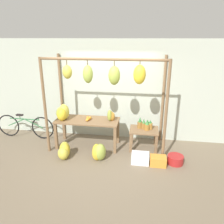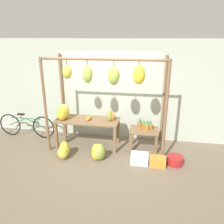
% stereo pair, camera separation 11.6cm
% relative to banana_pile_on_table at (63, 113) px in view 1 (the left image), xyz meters
% --- Properties ---
extents(ground_plane, '(20.00, 20.00, 0.00)m').
position_rel_banana_pile_on_table_xyz_m(ground_plane, '(1.16, -0.55, -0.94)').
color(ground_plane, '#756651').
extents(shop_wall_back, '(8.00, 0.08, 2.80)m').
position_rel_banana_pile_on_table_xyz_m(shop_wall_back, '(1.16, 0.80, 0.46)').
color(shop_wall_back, '#B7C1B2').
rests_on(shop_wall_back, ground_plane).
extents(stall_awning, '(2.98, 1.25, 2.40)m').
position_rel_banana_pile_on_table_xyz_m(stall_awning, '(1.24, -0.20, 0.85)').
color(stall_awning, brown).
rests_on(stall_awning, ground_plane).
extents(display_table_main, '(1.67, 0.69, 0.76)m').
position_rel_banana_pile_on_table_xyz_m(display_table_main, '(0.64, 0.07, -0.29)').
color(display_table_main, brown).
rests_on(display_table_main, ground_plane).
extents(display_table_side, '(0.74, 0.57, 0.56)m').
position_rel_banana_pile_on_table_xyz_m(display_table_side, '(2.14, 0.12, -0.51)').
color(display_table_side, brown).
rests_on(display_table_side, ground_plane).
extents(banana_pile_on_table, '(0.39, 0.49, 0.40)m').
position_rel_banana_pile_on_table_xyz_m(banana_pile_on_table, '(0.00, 0.00, 0.00)').
color(banana_pile_on_table, gold).
rests_on(banana_pile_on_table, display_table_main).
extents(orange_pile, '(0.14, 0.23, 0.09)m').
position_rel_banana_pile_on_table_xyz_m(orange_pile, '(0.68, 0.05, -0.14)').
color(orange_pile, orange).
rests_on(orange_pile, display_table_main).
extents(pineapple_cluster, '(0.39, 0.23, 0.30)m').
position_rel_banana_pile_on_table_xyz_m(pineapple_cluster, '(2.17, 0.15, -0.27)').
color(pineapple_cluster, olive).
rests_on(pineapple_cluster, display_table_side).
extents(banana_pile_ground_left, '(0.38, 0.49, 0.39)m').
position_rel_banana_pile_on_table_xyz_m(banana_pile_ground_left, '(0.22, -0.64, -0.77)').
color(banana_pile_ground_left, gold).
rests_on(banana_pile_ground_left, ground_plane).
extents(banana_pile_ground_right, '(0.41, 0.36, 0.42)m').
position_rel_banana_pile_on_table_xyz_m(banana_pile_ground_right, '(1.07, -0.61, -0.74)').
color(banana_pile_ground_right, '#9EB247').
rests_on(banana_pile_ground_right, ground_plane).
extents(fruit_crate_white, '(0.41, 0.30, 0.24)m').
position_rel_banana_pile_on_table_xyz_m(fruit_crate_white, '(2.08, -0.59, -0.82)').
color(fruit_crate_white, silver).
rests_on(fruit_crate_white, ground_plane).
extents(blue_bucket, '(0.38, 0.38, 0.20)m').
position_rel_banana_pile_on_table_xyz_m(blue_bucket, '(2.90, -0.50, -0.84)').
color(blue_bucket, '#AD2323').
rests_on(blue_bucket, ground_plane).
extents(parked_bicycle, '(1.76, 0.08, 0.72)m').
position_rel_banana_pile_on_table_xyz_m(parked_bicycle, '(-1.31, 0.30, -0.59)').
color(parked_bicycle, black).
rests_on(parked_bicycle, ground_plane).
extents(papaya_pile, '(0.23, 0.21, 0.30)m').
position_rel_banana_pile_on_table_xyz_m(papaya_pile, '(1.27, 0.09, -0.05)').
color(papaya_pile, '#93A33D').
rests_on(papaya_pile, display_table_main).
extents(fruit_crate_purple, '(0.37, 0.27, 0.21)m').
position_rel_banana_pile_on_table_xyz_m(fruit_crate_purple, '(2.49, -0.63, -0.84)').
color(fruit_crate_purple, orange).
rests_on(fruit_crate_purple, ground_plane).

